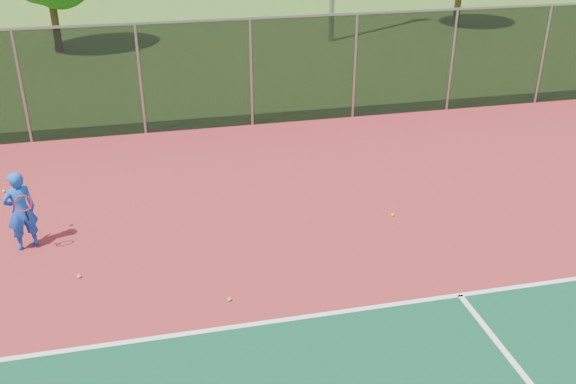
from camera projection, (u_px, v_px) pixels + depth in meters
The scene contains 7 objects.
court_apron at pixel (367, 352), 9.63m from camera, with size 30.00×20.00×0.02m, color maroon.
fence_back at pixel (251, 72), 17.68m from camera, with size 30.00×0.06×3.03m.
tennis_player at pixel (20, 210), 11.97m from camera, with size 0.68×0.71×2.10m.
practice_ball_0 at pixel (230, 299), 10.74m from camera, with size 0.07×0.07×0.07m, color #ADC717.
practice_ball_2 at pixel (393, 215), 13.41m from camera, with size 0.07×0.07×0.07m, color #ADC717.
practice_ball_3 at pixel (4, 191), 14.42m from camera, with size 0.07×0.07×0.07m, color #ADC717.
practice_ball_4 at pixel (79, 276), 11.36m from camera, with size 0.07×0.07×0.07m, color #ADC717.
Camera 1 is at (-2.84, -5.11, 6.43)m, focal length 40.00 mm.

